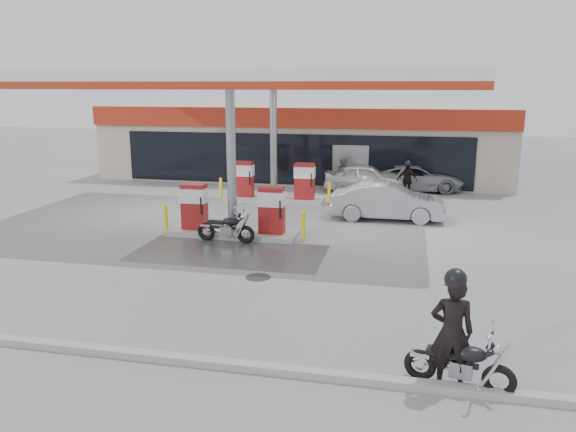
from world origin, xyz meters
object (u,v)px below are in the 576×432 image
main_motorcycle (461,365)px  hatchback_silver (388,201)px  biker_main (452,332)px  pump_island_far (274,186)px  attendant (344,175)px  pump_island_near (233,216)px  parked_car_left (222,168)px  parked_car_right (415,178)px  sedan_white (366,178)px  biker_walking (407,180)px  parked_motorcycle (227,229)px

main_motorcycle → hatchback_silver: size_ratio=0.43×
biker_main → pump_island_far: bearing=-68.3°
attendant → hatchback_silver: (2.34, -5.20, -0.15)m
pump_island_near → main_motorcycle: 11.22m
pump_island_near → attendant: pump_island_near is taller
parked_car_left → parked_car_right: (10.71, -2.00, 0.11)m
pump_island_far → hatchback_silver: size_ratio=1.18×
parked_car_left → main_motorcycle: bearing=-134.8°
sedan_white → biker_walking: biker_walking is taller
pump_island_far → main_motorcycle: size_ratio=2.72×
parked_car_right → attendant: bearing=100.2°
parked_motorcycle → parked_car_right: (6.17, 10.80, 0.18)m
sedan_white → main_motorcycle: bearing=-173.6°
hatchback_silver → parked_car_right: 6.49m
pump_island_far → parked_car_left: (-4.50, 6.00, -0.18)m
pump_island_far → biker_walking: bearing=20.7°
attendant → parked_car_left: attendant is taller
attendant → parked_car_right: (3.40, 1.20, -0.22)m
pump_island_far → parked_car_left: bearing=126.9°
main_motorcycle → hatchback_silver: bearing=110.7°
main_motorcycle → attendant: 18.09m
sedan_white → attendant: size_ratio=2.34×
biker_main → parked_motorcycle: bearing=-52.8°
pump_island_near → sedan_white: 9.97m
pump_island_near → main_motorcycle: (6.95, -8.81, -0.28)m
sedan_white → hatchback_silver: size_ratio=0.93×
main_motorcycle → biker_walking: bearing=106.2°
sedan_white → attendant: 1.13m
sedan_white → parked_car_left: bearing=68.1°
attendant → parked_motorcycle: bearing=154.7°
parked_car_left → parked_car_right: bearing=-84.2°
biker_main → sedan_white: (-2.91, 17.97, -0.32)m
parked_car_left → biker_walking: bearing=-93.8°
main_motorcycle → parked_car_left: parked_car_left is taller
pump_island_near → biker_main: biker_main is taller
pump_island_far → parked_car_left: 7.50m
parked_car_left → parked_car_right: parked_car_right is taller
hatchback_silver → pump_island_near: bearing=124.2°
parked_car_right → parked_car_left: bearing=70.2°
attendant → biker_walking: attendant is taller
pump_island_near → hatchback_silver: pump_island_near is taller
parked_motorcycle → biker_walking: biker_walking is taller
pump_island_near → parked_car_right: (6.21, 10.00, -0.06)m
attendant → parked_car_right: size_ratio=0.37×
parked_car_left → parked_car_right: 10.89m
parked_car_left → biker_walking: (10.32, -3.80, 0.28)m
sedan_white → parked_car_right: size_ratio=0.87×
parked_car_right → biker_walking: (-0.38, -1.80, 0.17)m
pump_island_far → hatchback_silver: pump_island_far is taller
pump_island_far → parked_motorcycle: size_ratio=2.52×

